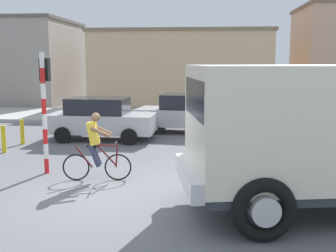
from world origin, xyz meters
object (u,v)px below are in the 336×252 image
object	(u,v)px
truck_foreground	(325,129)
bollard_far	(22,132)
cyclist	(96,147)
traffic_light_pole	(45,96)
car_red_near	(101,118)
car_white_mid	(186,113)
bollard_near	(4,139)

from	to	relation	value
truck_foreground	bollard_far	bearing A→B (deg)	145.85
cyclist	bollard_far	size ratio (longest dim) A/B	1.92
truck_foreground	bollard_far	distance (m)	10.77
traffic_light_pole	bollard_far	xyz separation A→B (m)	(-2.32, 3.62, -1.62)
truck_foreground	car_red_near	world-z (taller)	truck_foreground
truck_foreground	car_red_near	bearing A→B (deg)	131.26
traffic_light_pole	cyclist	bearing A→B (deg)	-23.12
truck_foreground	traffic_light_pole	xyz separation A→B (m)	(-6.53, 2.38, 0.40)
cyclist	bollard_far	xyz separation A→B (m)	(-3.84, 4.27, -0.41)
bollard_far	traffic_light_pole	bearing A→B (deg)	-57.29
traffic_light_pole	car_white_mid	xyz separation A→B (m)	(3.45, 6.64, -1.25)
truck_foreground	car_red_near	size ratio (longest dim) A/B	1.41
truck_foreground	traffic_light_pole	distance (m)	6.96
bollard_far	car_white_mid	bearing A→B (deg)	27.63
traffic_light_pole	bollard_near	bearing A→B (deg)	136.33
car_white_mid	bollard_far	bearing A→B (deg)	-152.37
truck_foreground	traffic_light_pole	world-z (taller)	traffic_light_pole
cyclist	car_red_near	world-z (taller)	cyclist
bollard_near	bollard_far	bearing A→B (deg)	90.00
cyclist	car_white_mid	xyz separation A→B (m)	(1.93, 7.29, -0.05)
car_red_near	bollard_near	size ratio (longest dim) A/B	4.53
car_red_near	bollard_near	xyz separation A→B (m)	(-2.62, -2.50, -0.37)
car_red_near	car_white_mid	bearing A→B (deg)	31.34
truck_foreground	bollard_near	xyz separation A→B (m)	(-8.85, 4.60, -1.22)
cyclist	bollard_near	size ratio (longest dim) A/B	1.92
car_red_near	truck_foreground	bearing A→B (deg)	-48.74
car_red_near	car_white_mid	size ratio (longest dim) A/B	0.97
car_red_near	bollard_far	xyz separation A→B (m)	(-2.62, -1.10, -0.37)
car_red_near	bollard_near	distance (m)	3.64
bollard_far	bollard_near	bearing A→B (deg)	-90.00
traffic_light_pole	car_white_mid	distance (m)	7.59
truck_foreground	bollard_far	world-z (taller)	truck_foreground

